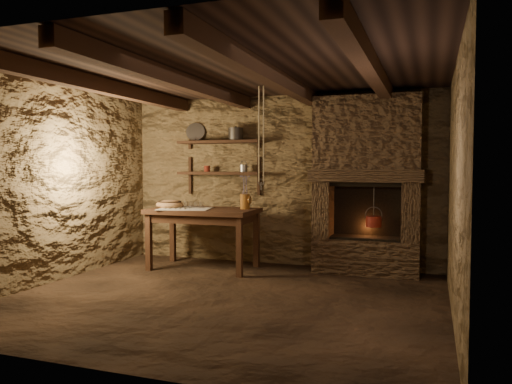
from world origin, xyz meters
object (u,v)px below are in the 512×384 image
(iron_stockpot, at_px, (236,135))
(red_pot, at_px, (374,221))
(stoneware_jug, at_px, (245,194))
(work_table, at_px, (204,236))
(wooden_bowl, at_px, (170,205))

(iron_stockpot, relative_size, red_pot, 0.39)
(stoneware_jug, xyz_separation_m, red_pot, (1.67, 0.25, -0.32))
(stoneware_jug, distance_m, iron_stockpot, 0.95)
(work_table, xyz_separation_m, iron_stockpot, (0.27, 0.52, 1.41))
(wooden_bowl, distance_m, iron_stockpot, 1.36)
(work_table, height_order, iron_stockpot, iron_stockpot)
(work_table, relative_size, wooden_bowl, 3.85)
(iron_stockpot, xyz_separation_m, red_pot, (1.96, -0.12, -1.15))
(wooden_bowl, bearing_deg, stoneware_jug, 8.70)
(stoneware_jug, bearing_deg, iron_stockpot, 135.93)
(work_table, height_order, stoneware_jug, stoneware_jug)
(stoneware_jug, relative_size, iron_stockpot, 2.20)
(work_table, distance_m, stoneware_jug, 0.81)
(wooden_bowl, xyz_separation_m, red_pot, (2.73, 0.42, -0.17))
(iron_stockpot, bearing_deg, work_table, -117.69)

